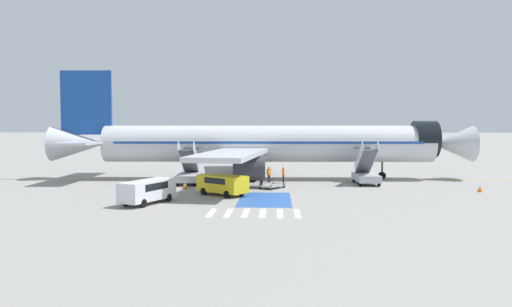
{
  "coord_description": "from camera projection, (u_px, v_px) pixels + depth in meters",
  "views": [
    {
      "loc": [
        -0.36,
        -56.14,
        6.23
      ],
      "look_at": [
        -2.66,
        -0.61,
        2.91
      ],
      "focal_mm": 35.0,
      "sensor_mm": 36.0,
      "label": 1
    }
  ],
  "objects": [
    {
      "name": "ground_plane",
      "position": [
        280.0,
        179.0,
        56.35
      ],
      "size": [
        600.0,
        600.0,
        0.0
      ],
      "primitive_type": "plane",
      "color": "gray"
    },
    {
      "name": "apron_leadline_yellow",
      "position": [
        268.0,
        179.0,
        56.17
      ],
      "size": [
        80.57,
        2.29,
        0.01
      ],
      "primitive_type": "cube",
      "rotation": [
        0.0,
        0.0,
        -1.54
      ],
      "color": "gold",
      "rests_on": "ground_plane"
    },
    {
      "name": "apron_stand_patch_blue",
      "position": [
        265.0,
        199.0,
        41.06
      ],
      "size": [
        4.29,
        8.19,
        0.01
      ],
      "primitive_type": "cube",
      "color": "#2856A8",
      "rests_on": "ground_plane"
    },
    {
      "name": "apron_walkway_bar_0",
      "position": [
        211.0,
        213.0,
        34.88
      ],
      "size": [
        0.44,
        3.6,
        0.01
      ],
      "primitive_type": "cube",
      "color": "silver",
      "rests_on": "ground_plane"
    },
    {
      "name": "apron_walkway_bar_1",
      "position": [
        228.0,
        213.0,
        34.83
      ],
      "size": [
        0.44,
        3.6,
        0.01
      ],
      "primitive_type": "cube",
      "color": "silver",
      "rests_on": "ground_plane"
    },
    {
      "name": "apron_walkway_bar_2",
      "position": [
        246.0,
        213.0,
        34.78
      ],
      "size": [
        0.44,
        3.6,
        0.01
      ],
      "primitive_type": "cube",
      "color": "silver",
      "rests_on": "ground_plane"
    },
    {
      "name": "apron_walkway_bar_3",
      "position": [
        263.0,
        213.0,
        34.73
      ],
      "size": [
        0.44,
        3.6,
        0.01
      ],
      "primitive_type": "cube",
      "color": "silver",
      "rests_on": "ground_plane"
    },
    {
      "name": "apron_walkway_bar_4",
      "position": [
        280.0,
        213.0,
        34.68
      ],
      "size": [
        0.44,
        3.6,
        0.01
      ],
      "primitive_type": "cube",
      "color": "silver",
      "rests_on": "ground_plane"
    },
    {
      "name": "apron_walkway_bar_5",
      "position": [
        297.0,
        213.0,
        34.63
      ],
      "size": [
        0.44,
        3.6,
        0.01
      ],
      "primitive_type": "cube",
      "color": "silver",
      "rests_on": "ground_plane"
    },
    {
      "name": "airliner",
      "position": [
        262.0,
        144.0,
        55.94
      ],
      "size": [
        47.31,
        35.46,
        12.19
      ],
      "rotation": [
        0.0,
        0.0,
        -1.54
      ],
      "color": "silver",
      "rests_on": "ground_plane"
    },
    {
      "name": "boarding_stairs_forward",
      "position": [
        366.0,
        174.0,
        51.36
      ],
      "size": [
        2.32,
        5.28,
        4.52
      ],
      "rotation": [
        0.0,
        0.0,
        0.03
      ],
      "color": "#ADB2BA",
      "rests_on": "ground_plane"
    },
    {
      "name": "boarding_stairs_aft",
      "position": [
        189.0,
        174.0,
        51.65
      ],
      "size": [
        2.32,
        5.28,
        4.5
      ],
      "rotation": [
        0.0,
        0.0,
        0.03
      ],
      "color": "#ADB2BA",
      "rests_on": "ground_plane"
    },
    {
      "name": "fuel_tanker",
      "position": [
        230.0,
        151.0,
        81.85
      ],
      "size": [
        8.73,
        3.11,
        3.47
      ],
      "rotation": [
        0.0,
        0.0,
        -1.64
      ],
      "color": "#38383D",
      "rests_on": "ground_plane"
    },
    {
      "name": "service_van_0",
      "position": [
        222.0,
        183.0,
        43.3
      ],
      "size": [
        4.76,
        4.33,
        1.76
      ],
      "rotation": [
        0.0,
        0.0,
        4.04
      ],
      "color": "yellow",
      "rests_on": "ground_plane"
    },
    {
      "name": "service_van_1",
      "position": [
        148.0,
        190.0,
        38.8
      ],
      "size": [
        3.66,
        5.5,
        1.83
      ],
      "rotation": [
        0.0,
        0.0,
        5.89
      ],
      "color": "silver",
      "rests_on": "ground_plane"
    },
    {
      "name": "baggage_cart",
      "position": [
        272.0,
        186.0,
        48.09
      ],
      "size": [
        2.74,
        2.99,
        0.87
      ],
      "rotation": [
        0.0,
        0.0,
        5.66
      ],
      "color": "gray",
      "rests_on": "ground_plane"
    },
    {
      "name": "ground_crew_0",
      "position": [
        269.0,
        173.0,
        52.84
      ],
      "size": [
        0.46,
        0.47,
        1.71
      ],
      "rotation": [
        0.0,
        0.0,
        3.96
      ],
      "color": "#2D2D33",
      "rests_on": "ground_plane"
    },
    {
      "name": "ground_crew_1",
      "position": [
        261.0,
        175.0,
        50.49
      ],
      "size": [
        0.48,
        0.44,
        1.73
      ],
      "rotation": [
        0.0,
        0.0,
        3.76
      ],
      "color": "#191E38",
      "rests_on": "ground_plane"
    },
    {
      "name": "ground_crew_2",
      "position": [
        283.0,
        174.0,
        52.34
      ],
      "size": [
        0.3,
        0.46,
        1.74
      ],
      "rotation": [
        0.0,
        0.0,
        4.54
      ],
      "color": "black",
      "rests_on": "ground_plane"
    },
    {
      "name": "traffic_cone_0",
      "position": [
        480.0,
        189.0,
        45.54
      ],
      "size": [
        0.52,
        0.52,
        0.58
      ],
      "color": "orange",
      "rests_on": "ground_plane"
    },
    {
      "name": "traffic_cone_1",
      "position": [
        185.0,
        186.0,
        47.61
      ],
      "size": [
        0.6,
        0.6,
        0.66
      ],
      "color": "orange",
      "rests_on": "ground_plane"
    }
  ]
}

